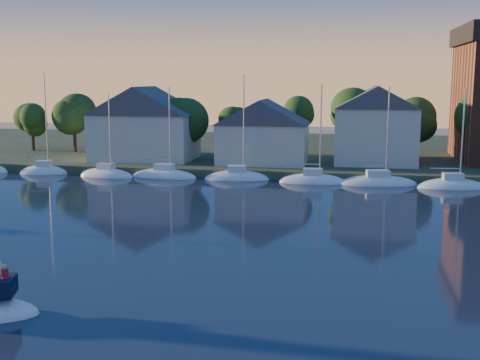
# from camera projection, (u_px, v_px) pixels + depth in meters

# --- Properties ---
(shoreline_land) EXTENTS (160.00, 50.00, 2.00)m
(shoreline_land) POSITION_uv_depth(u_px,v_px,m) (317.00, 154.00, 93.34)
(shoreline_land) COLOR #303C23
(shoreline_land) RESTS_ON ground
(wooden_dock) EXTENTS (120.00, 3.00, 1.00)m
(wooden_dock) POSITION_uv_depth(u_px,v_px,m) (307.00, 178.00, 71.01)
(wooden_dock) COLOR brown
(wooden_dock) RESTS_ON ground
(clubhouse_west) EXTENTS (13.65, 9.45, 9.64)m
(clubhouse_west) POSITION_uv_depth(u_px,v_px,m) (145.00, 122.00, 79.67)
(clubhouse_west) COLOR beige
(clubhouse_west) RESTS_ON shoreline_land
(clubhouse_centre) EXTENTS (11.55, 8.40, 8.08)m
(clubhouse_centre) POSITION_uv_depth(u_px,v_px,m) (263.00, 131.00, 76.05)
(clubhouse_centre) COLOR beige
(clubhouse_centre) RESTS_ON shoreline_land
(clubhouse_east) EXTENTS (10.50, 8.40, 9.80)m
(clubhouse_east) POSITION_uv_depth(u_px,v_px,m) (376.00, 124.00, 75.42)
(clubhouse_east) COLOR beige
(clubhouse_east) RESTS_ON shoreline_land
(tree_line) EXTENTS (93.40, 5.40, 8.90)m
(tree_line) POSITION_uv_depth(u_px,v_px,m) (329.00, 113.00, 80.14)
(tree_line) COLOR #342617
(tree_line) RESTS_ON shoreline_land
(moored_fleet) EXTENTS (71.50, 2.40, 12.05)m
(moored_fleet) POSITION_uv_depth(u_px,v_px,m) (236.00, 180.00, 69.48)
(moored_fleet) COLOR white
(moored_fleet) RESTS_ON ground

